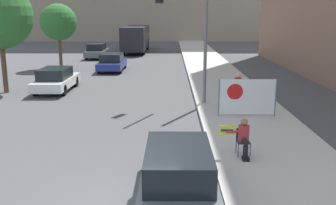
% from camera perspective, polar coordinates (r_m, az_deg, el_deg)
% --- Properties ---
extents(sidewalk_curb, '(4.06, 90.00, 0.18)m').
position_cam_1_polar(sidewalk_curb, '(23.62, 8.45, 2.51)').
color(sidewalk_curb, beige).
rests_on(sidewalk_curb, ground_plane).
extents(seated_protester, '(0.98, 0.77, 1.17)m').
position_cam_1_polar(seated_protester, '(11.73, 11.40, -5.10)').
color(seated_protester, '#474C56').
rests_on(seated_protester, sidewalk_curb).
extents(pedestrian_behind, '(0.34, 0.34, 1.74)m').
position_cam_1_polar(pedestrian_behind, '(17.03, 10.55, 1.62)').
color(pedestrian_behind, '#334775').
rests_on(pedestrian_behind, sidewalk_curb).
extents(protest_banner, '(2.46, 0.06, 1.62)m').
position_cam_1_polar(protest_banner, '(16.19, 11.93, 0.84)').
color(protest_banner, slate).
rests_on(protest_banner, sidewalk_curb).
extents(traffic_light_pole, '(2.52, 2.29, 5.95)m').
position_cam_1_polar(traffic_light_pole, '(18.53, 3.11, 12.36)').
color(traffic_light_pole, slate).
rests_on(traffic_light_pole, sidewalk_curb).
extents(parked_car_curbside, '(1.73, 4.74, 1.50)m').
position_cam_1_polar(parked_car_curbside, '(8.92, 1.56, -11.23)').
color(parked_car_curbside, '#565B60').
rests_on(parked_car_curbside, ground_plane).
extents(car_on_road_nearest, '(1.80, 4.42, 1.39)m').
position_cam_1_polar(car_on_road_nearest, '(23.10, -16.70, 3.39)').
color(car_on_road_nearest, white).
rests_on(car_on_road_nearest, ground_plane).
extents(car_on_road_midblock, '(1.88, 4.56, 1.40)m').
position_cam_1_polar(car_on_road_midblock, '(30.58, -8.51, 6.11)').
color(car_on_road_midblock, navy).
rests_on(car_on_road_midblock, ground_plane).
extents(car_on_road_distant, '(1.83, 4.68, 1.53)m').
position_cam_1_polar(car_on_road_distant, '(39.72, -10.77, 7.72)').
color(car_on_road_distant, '#565B60').
rests_on(car_on_road_distant, ground_plane).
extents(city_bus_on_road, '(2.61, 10.70, 3.06)m').
position_cam_1_polar(city_bus_on_road, '(45.83, -4.91, 9.88)').
color(city_bus_on_road, '#232328').
rests_on(city_bus_on_road, ground_plane).
extents(street_tree_midblock, '(3.00, 3.00, 5.33)m').
position_cam_1_polar(street_tree_midblock, '(32.80, -16.36, 11.65)').
color(street_tree_midblock, brown).
rests_on(street_tree_midblock, ground_plane).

